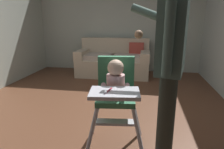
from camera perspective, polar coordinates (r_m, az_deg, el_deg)
ground at (r=2.82m, az=-6.02°, el=-13.10°), size 5.68×7.13×0.10m
wall_far at (r=5.22m, az=1.88°, el=14.93°), size 4.88×0.06×2.51m
couch at (r=4.81m, az=0.54°, el=3.85°), size 1.68×0.86×0.86m
high_chair at (r=1.91m, az=1.04°, el=-3.98°), size 0.67×0.78×0.95m
adult_standing at (r=1.72m, az=16.09°, el=2.70°), size 0.51×0.57×1.64m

